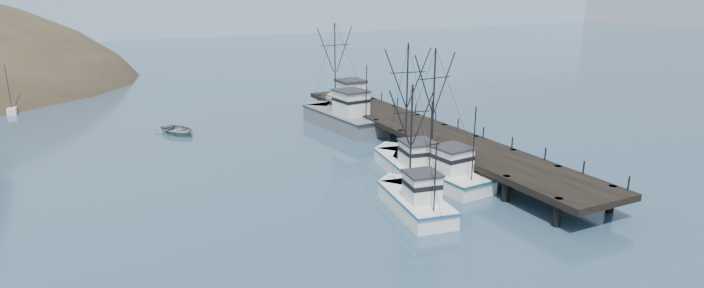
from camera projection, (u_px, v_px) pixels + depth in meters
name	position (u px, v px, depth m)	size (l,w,h in m)	color
ground	(379.00, 236.00, 35.41)	(400.00, 400.00, 0.00)	#2B4861
pier	(423.00, 130.00, 54.72)	(6.00, 44.00, 2.00)	black
distant_ridge	(159.00, 34.00, 185.72)	(360.00, 40.00, 26.00)	#9EB2C6
trawler_near	(439.00, 171.00, 45.36)	(4.36, 11.01, 11.16)	white
trawler_mid	(414.00, 200.00, 39.26)	(4.25, 9.21, 9.36)	white
trawler_far	(410.00, 164.00, 47.08)	(5.08, 11.18, 11.38)	white
work_vessel	(342.00, 117.00, 62.47)	(5.43, 14.13, 11.98)	slate
pier_shed	(351.00, 91.00, 65.91)	(3.00, 3.20, 2.80)	silver
pickup_truck	(350.00, 95.00, 66.50)	(2.72, 5.89, 1.64)	white
motorboat	(178.00, 134.00, 60.00)	(3.70, 5.19, 1.07)	slate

